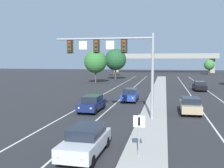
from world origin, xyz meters
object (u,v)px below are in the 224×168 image
at_px(overhead_signal_mast, 117,55).
at_px(car_oncoming_navy, 92,103).
at_px(car_oncoming_blue, 130,95).
at_px(tree_far_left_b, 114,63).
at_px(tree_far_right_b, 209,65).
at_px(median_sign_post, 139,129).
at_px(car_receding_tan, 190,105).
at_px(car_receding_black, 200,86).
at_px(car_oncoming_silver, 86,140).
at_px(tree_far_left_c, 116,60).
at_px(tree_far_left_a, 96,62).

height_order(overhead_signal_mast, car_oncoming_navy, overhead_signal_mast).
height_order(car_oncoming_blue, tree_far_left_b, tree_far_left_b).
bearing_deg(tree_far_right_b, median_sign_post, -101.14).
distance_m(car_oncoming_blue, tree_far_left_b, 52.11).
distance_m(car_receding_tan, tree_far_left_b, 59.96).
bearing_deg(car_receding_black, car_receding_tan, -99.43).
bearing_deg(car_receding_black, car_oncoming_blue, -126.79).
xyz_separation_m(car_oncoming_silver, tree_far_left_b, (-12.20, 69.42, 3.21)).
relative_size(car_oncoming_navy, car_oncoming_blue, 1.00).
height_order(median_sign_post, tree_far_left_c, tree_far_left_c).
xyz_separation_m(car_oncoming_silver, car_oncoming_blue, (-0.09, 18.84, 0.00)).
height_order(overhead_signal_mast, median_sign_post, overhead_signal_mast).
bearing_deg(car_oncoming_blue, tree_far_left_b, 103.46).
bearing_deg(tree_far_right_b, tree_far_left_c, -133.42).
distance_m(tree_far_left_a, tree_far_left_b, 26.83).
height_order(tree_far_left_a, tree_far_right_b, tree_far_left_a).
bearing_deg(car_receding_tan, car_receding_black, 80.57).
bearing_deg(car_receding_tan, tree_far_left_c, 110.21).
relative_size(car_oncoming_silver, car_oncoming_navy, 1.00).
xyz_separation_m(car_oncoming_silver, tree_far_left_c, (-8.49, 53.39, 4.39)).
bearing_deg(overhead_signal_mast, tree_far_left_b, 101.43).
bearing_deg(tree_far_left_a, median_sign_post, -72.02).
xyz_separation_m(tree_far_left_a, tree_far_right_b, (30.09, 39.96, -1.30)).
xyz_separation_m(car_oncoming_silver, car_receding_tan, (6.55, 12.55, 0.00)).
bearing_deg(tree_far_left_b, overhead_signal_mast, -78.57).
xyz_separation_m(overhead_signal_mast, tree_far_right_b, (19.07, 73.77, -2.11)).
bearing_deg(tree_far_left_b, car_oncoming_silver, -80.03).
bearing_deg(tree_far_right_b, tree_far_left_a, -126.98).
bearing_deg(car_receding_tan, overhead_signal_mast, -150.02).
height_order(car_receding_tan, tree_far_right_b, tree_far_right_b).
xyz_separation_m(median_sign_post, tree_far_left_c, (-11.36, 53.39, 3.63)).
height_order(car_receding_black, tree_far_left_a, tree_far_left_a).
distance_m(car_receding_tan, tree_far_right_b, 71.20).
bearing_deg(car_oncoming_navy, car_receding_black, 57.91).
bearing_deg(car_oncoming_blue, car_oncoming_navy, -112.04).
bearing_deg(tree_far_right_b, tree_far_left_b, -157.21).
relative_size(car_oncoming_navy, tree_far_left_b, 0.73).
height_order(car_oncoming_blue, tree_far_left_a, tree_far_left_a).
xyz_separation_m(car_oncoming_navy, tree_far_left_a, (-7.97, 30.95, 3.90)).
bearing_deg(tree_far_right_b, overhead_signal_mast, -104.49).
bearing_deg(car_oncoming_navy, median_sign_post, -63.32).
relative_size(overhead_signal_mast, car_oncoming_silver, 1.90).
bearing_deg(overhead_signal_mast, car_oncoming_blue, 90.86).
xyz_separation_m(car_receding_black, tree_far_left_a, (-20.74, 10.58, 3.90)).
height_order(tree_far_left_a, tree_far_left_c, tree_far_left_c).
bearing_deg(car_oncoming_navy, tree_far_right_b, 72.67).
bearing_deg(car_receding_tan, tree_far_left_a, 120.21).
bearing_deg(car_oncoming_navy, tree_far_left_b, 99.06).
xyz_separation_m(car_receding_tan, tree_far_right_b, (12.58, 70.03, 2.61)).
height_order(car_oncoming_navy, car_receding_tan, same).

